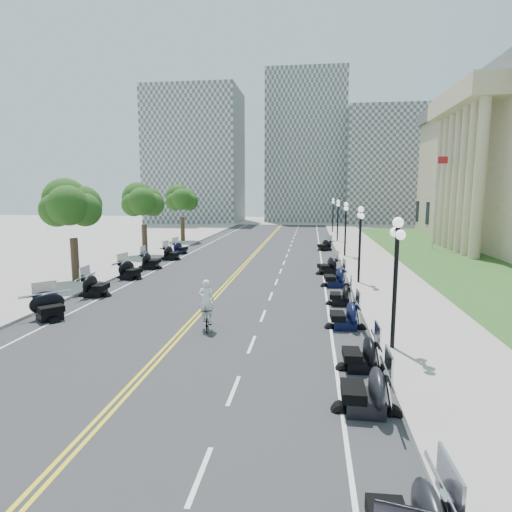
{
  "coord_description": "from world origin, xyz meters",
  "views": [
    {
      "loc": [
        5.46,
        -24.11,
        6.0
      ],
      "look_at": [
        2.03,
        2.35,
        2.0
      ],
      "focal_mm": 30.0,
      "sensor_mm": 36.0,
      "label": 1
    }
  ],
  "objects_px": {
    "flagpole": "(435,202)",
    "motorcycle_n_3": "(361,351)",
    "bicycle": "(207,318)",
    "cyclist_rider": "(206,286)"
  },
  "relations": [
    {
      "from": "motorcycle_n_3",
      "to": "cyclist_rider",
      "type": "relative_size",
      "value": 0.98
    },
    {
      "from": "motorcycle_n_3",
      "to": "bicycle",
      "type": "xyz_separation_m",
      "value": [
        -6.23,
        3.54,
        -0.15
      ]
    },
    {
      "from": "flagpole",
      "to": "motorcycle_n_3",
      "type": "height_order",
      "value": "flagpole"
    },
    {
      "from": "cyclist_rider",
      "to": "motorcycle_n_3",
      "type": "bearing_deg",
      "value": 150.39
    },
    {
      "from": "flagpole",
      "to": "cyclist_rider",
      "type": "relative_size",
      "value": 5.26
    },
    {
      "from": "flagpole",
      "to": "bicycle",
      "type": "height_order",
      "value": "flagpole"
    },
    {
      "from": "bicycle",
      "to": "flagpole",
      "type": "bearing_deg",
      "value": 45.75
    },
    {
      "from": "cyclist_rider",
      "to": "flagpole",
      "type": "bearing_deg",
      "value": -120.94
    },
    {
      "from": "flagpole",
      "to": "bicycle",
      "type": "xyz_separation_m",
      "value": [
        -17.02,
        -28.4,
        -4.49
      ]
    },
    {
      "from": "motorcycle_n_3",
      "to": "cyclist_rider",
      "type": "bearing_deg",
      "value": -121.0
    }
  ]
}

